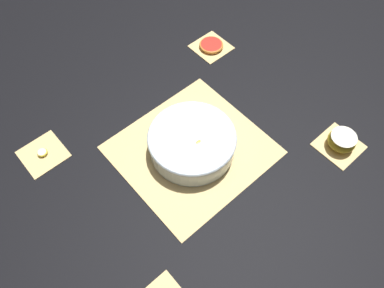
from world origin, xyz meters
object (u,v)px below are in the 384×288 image
at_px(grapefruit_slice, 211,45).
at_px(fruit_salad_bowl, 192,142).
at_px(apple_half, 342,141).
at_px(banana_coin_single, 42,153).

bearing_deg(grapefruit_slice, fruit_salad_bowl, 39.54).
bearing_deg(fruit_salad_bowl, apple_half, 140.46).
bearing_deg(apple_half, grapefruit_slice, -90.00).
distance_m(apple_half, banana_coin_single, 0.91).
distance_m(fruit_salad_bowl, grapefruit_slice, 0.46).
height_order(fruit_salad_bowl, apple_half, fruit_salad_bowl).
height_order(apple_half, grapefruit_slice, apple_half).
height_order(fruit_salad_bowl, banana_coin_single, fruit_salad_bowl).
relative_size(apple_half, banana_coin_single, 2.76).
bearing_deg(fruit_salad_bowl, grapefruit_slice, -140.46).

